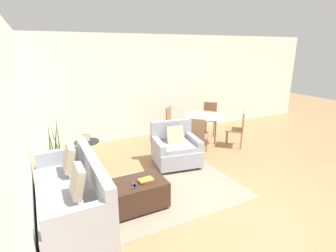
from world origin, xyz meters
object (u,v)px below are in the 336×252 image
book_stack (146,180)px  dining_chair_far_right (209,116)px  dining_chair_near_left (197,134)px  dining_chair_far_left (172,121)px  potted_plant (57,164)px  tv_remote_secondary (135,186)px  ottoman (137,193)px  armchair (176,149)px  picture_frame (86,138)px  tv_remote_primary (134,185)px  couch (73,196)px  dining_table (204,119)px  side_table (87,149)px  dining_chair_near_right (239,127)px

book_stack → dining_chair_far_right: (3.06, 2.58, 0.06)m
dining_chair_near_left → dining_chair_far_left: (0.00, 1.22, 0.00)m
potted_plant → dining_chair_near_left: (2.97, -0.43, 0.29)m
tv_remote_secondary → dining_chair_near_left: size_ratio=0.16×
ottoman → tv_remote_secondary: size_ratio=5.95×
armchair → picture_frame: bearing=157.8°
tv_remote_primary → picture_frame: size_ratio=1.05×
couch → potted_plant: size_ratio=1.70×
dining_chair_near_left → armchair: bearing=-165.0°
dining_chair_far_left → armchair: bearing=-115.5°
dining_chair_far_right → picture_frame: bearing=-168.9°
dining_chair_near_left → dining_chair_far_right: 1.72m
picture_frame → dining_table: bearing=1.8°
book_stack → dining_chair_near_left: (1.84, 1.36, 0.06)m
tv_remote_primary → dining_table: (2.66, 1.98, 0.21)m
tv_remote_primary → side_table: (-0.32, 1.89, -0.04)m
armchair → ottoman: 1.73m
picture_frame → dining_chair_near_right: bearing=-8.2°
side_table → ottoman: bearing=-77.8°
side_table → dining_chair_far_right: 3.65m
side_table → couch: bearing=-108.1°
couch → tv_remote_primary: couch is taller
tv_remote_primary → ottoman: bearing=41.1°
armchair → tv_remote_secondary: 1.85m
tv_remote_primary → book_stack: bearing=4.7°
armchair → couch: bearing=-158.2°
dining_chair_far_left → book_stack: bearing=-125.6°
dining_chair_near_left → dining_chair_far_right: (1.22, 1.22, 0.00)m
ottoman → dining_table: dining_table is taller
book_stack → dining_chair_near_left: 2.29m
tv_remote_primary → dining_table: bearing=36.7°
tv_remote_primary → side_table: 1.91m
couch → tv_remote_secondary: (0.83, -0.35, 0.13)m
ottoman → potted_plant: 2.00m
dining_chair_near_right → tv_remote_secondary: bearing=-156.7°
couch → dining_chair_far_left: 3.68m
book_stack → tv_remote_primary: book_stack is taller
armchair → side_table: size_ratio=1.82×
dining_chair_far_left → dining_chair_near_right: bearing=-45.0°
dining_chair_near_left → tv_remote_secondary: bearing=-145.5°
couch → tv_remote_primary: size_ratio=12.47×
book_stack → tv_remote_primary: bearing=-175.3°
book_stack → dining_chair_near_right: (3.06, 1.36, 0.06)m
dining_chair_far_right → side_table: bearing=-168.9°
armchair → potted_plant: bearing=165.1°
tv_remote_primary → dining_chair_far_right: (3.27, 2.59, 0.07)m
tv_remote_primary → tv_remote_secondary: size_ratio=1.11×
couch → potted_plant: bearing=93.3°
potted_plant → tv_remote_secondary: bearing=-63.5°
dining_chair_far_right → dining_chair_near_right: bearing=-90.0°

